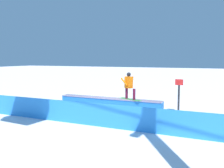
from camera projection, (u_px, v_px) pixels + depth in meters
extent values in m
plane|color=white|center=(109.00, 110.00, 13.90)|extent=(120.00, 120.00, 0.00)
cube|color=blue|center=(109.00, 104.00, 13.87)|extent=(5.91, 0.57, 0.62)
cube|color=white|center=(109.00, 107.00, 13.89)|extent=(5.92, 0.58, 0.15)
cube|color=#9787A0|center=(109.00, 98.00, 13.84)|extent=(5.91, 0.63, 0.04)
cube|color=#3C9242|center=(130.00, 99.00, 13.33)|extent=(1.41, 0.86, 0.01)
cylinder|color=#5C112A|center=(127.00, 93.00, 13.51)|extent=(0.19, 0.19, 0.57)
cylinder|color=#5C112A|center=(134.00, 94.00, 13.09)|extent=(0.19, 0.19, 0.57)
cube|color=orange|center=(129.00, 82.00, 13.33)|extent=(0.46, 0.38, 0.62)
sphere|color=black|center=(129.00, 74.00, 13.29)|extent=(0.22, 0.22, 0.22)
cylinder|color=orange|center=(124.00, 82.00, 13.35)|extent=(0.48, 0.28, 0.41)
cylinder|color=orange|center=(132.00, 82.00, 13.36)|extent=(0.18, 0.15, 0.56)
cube|color=#2A88E8|center=(78.00, 113.00, 10.88)|extent=(12.94, 0.16, 0.97)
cylinder|color=#262628|center=(179.00, 99.00, 12.90)|extent=(0.10, 0.10, 1.47)
cube|color=red|center=(179.00, 82.00, 12.80)|extent=(0.40, 0.04, 0.30)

